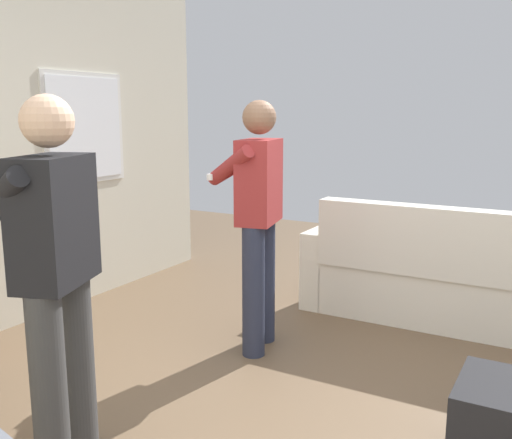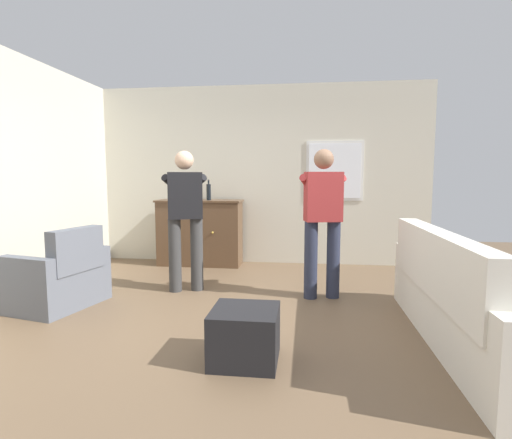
{
  "view_description": "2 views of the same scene",
  "coord_description": "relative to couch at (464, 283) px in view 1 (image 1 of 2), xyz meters",
  "views": [
    {
      "loc": [
        -2.35,
        -1.02,
        1.61
      ],
      "look_at": [
        0.26,
        0.45,
        1.04
      ],
      "focal_mm": 40.0,
      "sensor_mm": 36.0,
      "label": 1
    },
    {
      "loc": [
        0.71,
        -3.71,
        1.38
      ],
      "look_at": [
        0.18,
        0.46,
        0.92
      ],
      "focal_mm": 28.0,
      "sensor_mm": 36.0,
      "label": 2
    }
  ],
  "objects": [
    {
      "name": "person_standing_right",
      "position": [
        -1.05,
        1.17,
        0.59
      ],
      "size": [
        0.54,
        0.51,
        1.68
      ],
      "color": "#282D42",
      "rests_on": "ground"
    },
    {
      "name": "person_standing_left",
      "position": [
        -2.67,
        1.25,
        0.59
      ],
      "size": [
        0.52,
        0.52,
        1.68
      ],
      "color": "#383838",
      "rests_on": "ground"
    },
    {
      "name": "couch",
      "position": [
        0.0,
        0.0,
        0.0
      ],
      "size": [
        0.57,
        2.48,
        0.93
      ],
      "color": "silver",
      "rests_on": "ground"
    }
  ]
}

